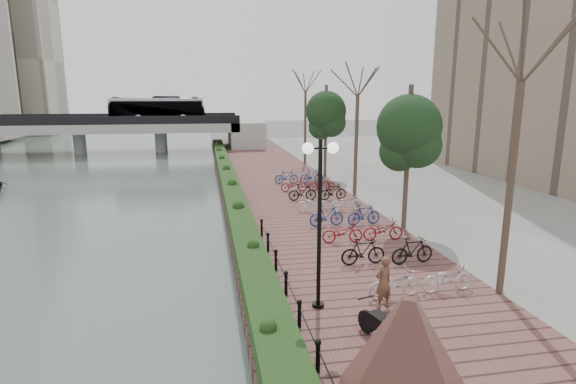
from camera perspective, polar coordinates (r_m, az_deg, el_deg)
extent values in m
plane|color=#59595B|center=(11.67, -4.74, -21.84)|extent=(220.00, 220.00, 0.00)
cube|color=#4A5D54|center=(37.98, -32.08, 0.39)|extent=(30.00, 130.00, 0.02)
cube|color=brown|center=(28.28, -0.26, -0.67)|extent=(8.00, 75.00, 0.50)
cube|color=slate|center=(34.81, 26.65, 0.45)|extent=(24.00, 75.00, 0.50)
cube|color=#173413|center=(30.23, -7.46, 1.12)|extent=(1.10, 56.00, 0.60)
cylinder|color=black|center=(10.58, 3.83, -20.26)|extent=(0.10, 0.10, 0.70)
cylinder|color=black|center=(12.27, 1.46, -15.37)|extent=(0.10, 0.10, 0.70)
cylinder|color=black|center=(14.04, -0.25, -11.66)|extent=(0.10, 0.10, 0.70)
cylinder|color=black|center=(15.87, -1.54, -8.79)|extent=(0.10, 0.10, 0.70)
cylinder|color=black|center=(17.73, -2.55, -6.52)|extent=(0.10, 0.10, 0.70)
cylinder|color=black|center=(19.62, -3.36, -4.68)|extent=(0.10, 0.10, 0.70)
pyramid|color=#451D1F|center=(8.52, 14.67, -20.65)|extent=(4.66, 4.66, 2.52)
cylinder|color=black|center=(12.64, 4.00, -4.33)|extent=(0.12, 0.12, 4.88)
cylinder|color=black|center=(12.21, 4.15, 5.58)|extent=(0.70, 0.06, 0.06)
sphere|color=white|center=(12.12, 2.54, 5.55)|extent=(0.32, 0.32, 0.32)
sphere|color=white|center=(12.30, 5.73, 5.60)|extent=(0.32, 0.32, 0.32)
imported|color=brown|center=(13.39, 12.02, -11.14)|extent=(0.67, 0.55, 1.57)
imported|color=silver|center=(14.25, 13.31, -11.20)|extent=(0.60, 1.71, 0.90)
imported|color=black|center=(16.47, 9.69, -7.61)|extent=(0.47, 1.66, 1.00)
imported|color=maroon|center=(18.82, 6.98, -5.16)|extent=(0.60, 1.71, 0.90)
imported|color=navy|center=(21.20, 4.89, -3.00)|extent=(0.47, 1.66, 1.00)
imported|color=silver|center=(23.65, 3.24, -1.50)|extent=(0.60, 1.71, 0.90)
imported|color=black|center=(26.11, 1.90, -0.07)|extent=(0.47, 1.66, 1.00)
imported|color=maroon|center=(28.61, 0.79, 0.91)|extent=(0.60, 1.72, 0.90)
imported|color=navy|center=(31.11, -0.14, 1.92)|extent=(0.47, 1.66, 1.00)
imported|color=silver|center=(15.03, 19.71, -10.34)|extent=(0.60, 1.71, 0.90)
imported|color=black|center=(17.15, 15.39, -7.08)|extent=(0.47, 1.66, 1.00)
imported|color=maroon|center=(19.42, 12.07, -4.80)|extent=(0.60, 1.71, 0.90)
imported|color=navy|center=(21.73, 9.48, -2.74)|extent=(0.47, 1.66, 1.00)
imported|color=silver|center=(24.13, 7.40, -1.31)|extent=(0.60, 1.71, 0.90)
imported|color=black|center=(26.54, 5.70, 0.07)|extent=(0.47, 1.66, 1.00)
imported|color=maroon|center=(29.01, 4.28, 1.03)|extent=(0.60, 1.72, 0.90)
imported|color=navy|center=(31.48, 3.09, 2.02)|extent=(0.47, 1.66, 1.00)
cube|color=gray|center=(56.55, -25.10, 7.43)|extent=(36.00, 8.00, 1.00)
cube|color=black|center=(52.74, -26.24, 8.11)|extent=(36.00, 0.15, 0.90)
cube|color=black|center=(60.28, -24.26, 8.63)|extent=(36.00, 0.15, 0.90)
cylinder|color=gray|center=(56.69, -24.94, 5.67)|extent=(1.40, 1.40, 2.50)
cylinder|color=gray|center=(55.14, -15.81, 6.19)|extent=(1.40, 1.40, 2.50)
imported|color=white|center=(54.92, -16.17, 10.07)|extent=(2.52, 10.77, 3.00)
cube|color=#B4A996|center=(95.42, -31.10, 14.04)|extent=(12.00, 12.00, 24.00)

